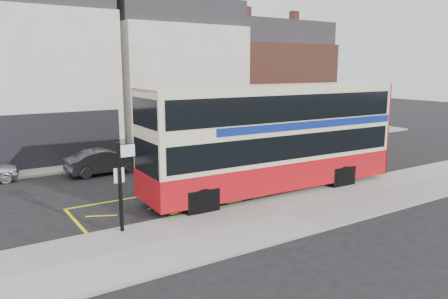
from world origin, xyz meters
TOP-DOWN VIEW (x-y plane):
  - ground at (0.00, 0.00)m, footprint 120.00×120.00m
  - pavement at (0.00, -2.30)m, footprint 40.00×4.00m
  - kerb at (0.00, -0.38)m, footprint 40.00×0.15m
  - far_pavement at (0.00, 11.00)m, footprint 50.00×3.00m
  - road_markings at (0.00, 1.60)m, footprint 14.00×3.40m
  - terrace_left at (-5.50, 14.99)m, footprint 8.00×8.01m
  - terrace_green_shop at (3.50, 14.99)m, footprint 9.00×8.01m
  - terrace_right at (12.50, 14.99)m, footprint 9.00×8.01m
  - double_decker_bus at (1.76, 0.60)m, footprint 12.37×3.25m
  - bus_stop_post at (-5.94, -0.72)m, footprint 0.77×0.13m
  - car_grey at (-3.65, 8.35)m, footprint 4.14×1.56m
  - car_white at (9.16, 8.35)m, footprint 5.49×3.53m
  - street_tree_right at (8.88, 12.26)m, footprint 2.70×2.70m

SIDE VIEW (x-z plane):
  - ground at x=0.00m, z-range 0.00..0.00m
  - road_markings at x=0.00m, z-range 0.00..0.01m
  - pavement at x=0.00m, z-range 0.00..0.15m
  - kerb at x=0.00m, z-range 0.00..0.15m
  - far_pavement at x=0.00m, z-range 0.00..0.15m
  - car_grey at x=-3.65m, z-range 0.00..1.35m
  - car_white at x=9.16m, z-range 0.00..1.48m
  - bus_stop_post at x=-5.94m, z-range 0.45..3.55m
  - double_decker_bus at x=1.76m, z-range 0.13..5.03m
  - street_tree_right at x=8.88m, z-range 1.06..6.88m
  - terrace_right at x=12.50m, z-range -0.58..9.72m
  - terrace_green_shop at x=3.50m, z-range -0.58..10.72m
  - terrace_left at x=-5.50m, z-range -0.58..11.22m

